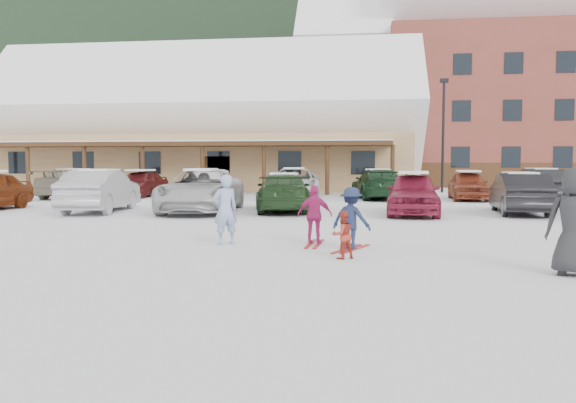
# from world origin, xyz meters

# --- Properties ---
(ground) EXTENTS (160.00, 160.00, 0.00)m
(ground) POSITION_xyz_m (0.00, 0.00, 0.00)
(ground) COLOR white
(ground) RESTS_ON ground
(forested_hillside) EXTENTS (300.00, 70.00, 38.00)m
(forested_hillside) POSITION_xyz_m (0.00, 85.00, 19.00)
(forested_hillside) COLOR black
(forested_hillside) RESTS_ON ground
(day_lodge) EXTENTS (29.12, 12.50, 10.38)m
(day_lodge) POSITION_xyz_m (-9.00, 27.96, 3.94)
(day_lodge) COLOR tan
(day_lodge) RESTS_ON ground
(alpine_hotel) EXTENTS (31.48, 14.01, 21.48)m
(alpine_hotel) POSITION_xyz_m (14.27, 38.00, 8.63)
(alpine_hotel) COLOR brown
(alpine_hotel) RESTS_ON ground
(lamp_post) EXTENTS (0.50, 0.25, 6.83)m
(lamp_post) POSITION_xyz_m (6.77, 24.16, 3.82)
(lamp_post) COLOR black
(lamp_post) RESTS_ON ground
(conifer_2) EXTENTS (5.28, 5.28, 12.24)m
(conifer_2) POSITION_xyz_m (-30.00, 42.00, 6.83)
(conifer_2) COLOR black
(conifer_2) RESTS_ON ground
(conifer_3) EXTENTS (3.96, 3.96, 9.18)m
(conifer_3) POSITION_xyz_m (6.00, 44.00, 5.12)
(conifer_3) COLOR black
(conifer_3) RESTS_ON ground
(adult_skier) EXTENTS (0.68, 0.63, 1.56)m
(adult_skier) POSITION_xyz_m (-1.16, 1.44, 0.78)
(adult_skier) COLOR #94A3CB
(adult_skier) RESTS_ON ground
(toddler_red) EXTENTS (0.56, 0.53, 0.91)m
(toddler_red) POSITION_xyz_m (1.48, -0.13, 0.46)
(toddler_red) COLOR #AA3525
(toddler_red) RESTS_ON ground
(child_navy) EXTENTS (0.97, 0.78, 1.31)m
(child_navy) POSITION_xyz_m (1.63, 1.02, 0.65)
(child_navy) COLOR #192342
(child_navy) RESTS_ON ground
(skis_child_navy) EXTENTS (0.74, 1.37, 0.03)m
(skis_child_navy) POSITION_xyz_m (1.63, 1.02, 0.01)
(skis_child_navy) COLOR maroon
(skis_child_navy) RESTS_ON ground
(child_magenta) EXTENTS (0.79, 0.37, 1.32)m
(child_magenta) POSITION_xyz_m (0.82, 1.64, 0.66)
(child_magenta) COLOR #B62266
(child_magenta) RESTS_ON ground
(skis_child_magenta) EXTENTS (0.29, 1.41, 0.03)m
(skis_child_magenta) POSITION_xyz_m (0.82, 1.64, 0.01)
(skis_child_magenta) COLOR maroon
(skis_child_magenta) RESTS_ON ground
(bystander_dark) EXTENTS (0.98, 0.77, 1.76)m
(bystander_dark) POSITION_xyz_m (5.22, -1.26, 0.88)
(bystander_dark) COLOR #27282A
(bystander_dark) RESTS_ON ground
(parked_car_1) EXTENTS (2.13, 4.85, 1.55)m
(parked_car_1) POSITION_xyz_m (-7.69, 8.94, 0.78)
(parked_car_1) COLOR #ABABB0
(parked_car_1) RESTS_ON ground
(parked_car_2) EXTENTS (3.14, 5.88, 1.57)m
(parked_car_2) POSITION_xyz_m (-3.97, 9.32, 0.79)
(parked_car_2) COLOR #BABABA
(parked_car_2) RESTS_ON ground
(parked_car_3) EXTENTS (2.64, 5.07, 1.40)m
(parked_car_3) POSITION_xyz_m (-1.01, 9.94, 0.70)
(parked_car_3) COLOR #203C1C
(parked_car_3) RESTS_ON ground
(parked_car_4) EXTENTS (2.08, 4.49, 1.49)m
(parked_car_4) POSITION_xyz_m (3.65, 9.23, 0.74)
(parked_car_4) COLOR maroon
(parked_car_4) RESTS_ON ground
(parked_car_5) EXTENTS (1.93, 4.53, 1.45)m
(parked_car_5) POSITION_xyz_m (7.43, 10.02, 0.73)
(parked_car_5) COLOR black
(parked_car_5) RESTS_ON ground
(parked_car_7) EXTENTS (2.22, 5.14, 1.48)m
(parked_car_7) POSITION_xyz_m (-12.75, 16.51, 0.74)
(parked_car_7) COLOR gray
(parked_car_7) RESTS_ON ground
(parked_car_8) EXTENTS (1.99, 4.30, 1.43)m
(parked_car_8) POSITION_xyz_m (-9.69, 17.71, 0.71)
(parked_car_8) COLOR #5A1919
(parked_car_8) RESTS_ON ground
(parked_car_9) EXTENTS (2.12, 4.51, 1.43)m
(parked_car_9) POSITION_xyz_m (-5.39, 16.40, 0.72)
(parked_car_9) COLOR #B5B6BA
(parked_car_9) RESTS_ON ground
(parked_car_10) EXTENTS (2.92, 5.70, 1.54)m
(parked_car_10) POSITION_xyz_m (-1.46, 17.33, 0.77)
(parked_car_10) COLOR silver
(parked_car_10) RESTS_ON ground
(parked_car_11) EXTENTS (2.82, 5.34, 1.48)m
(parked_car_11) POSITION_xyz_m (2.70, 17.52, 0.74)
(parked_car_11) COLOR #15341C
(parked_car_11) RESTS_ON ground
(parked_car_12) EXTENTS (1.91, 4.24, 1.41)m
(parked_car_12) POSITION_xyz_m (7.02, 17.34, 0.71)
(parked_car_12) COLOR brown
(parked_car_12) RESTS_ON ground
(parked_car_13) EXTENTS (1.71, 4.68, 1.53)m
(parked_car_13) POSITION_xyz_m (10.16, 16.69, 0.77)
(parked_car_13) COLOR black
(parked_car_13) RESTS_ON ground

